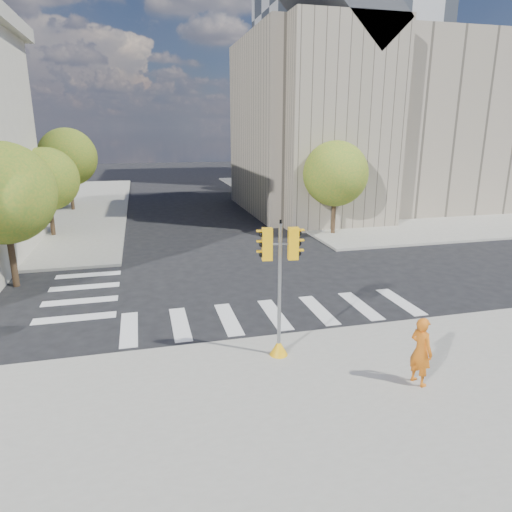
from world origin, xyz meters
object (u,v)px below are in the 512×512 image
Objects in this scene: lamp_far at (268,152)px; traffic_signal at (279,301)px; photographer at (421,351)px; lamp_near at (320,161)px.

traffic_signal is at bearing -105.04° from lamp_far.
lamp_far is 36.50m from photographer.
lamp_near is 4.20× the size of photographer.
photographer is (3.23, -2.50, -0.82)m from traffic_signal.
traffic_signal is at bearing -114.84° from lamp_near.
lamp_far reaches higher than photographer.
lamp_near reaches higher than traffic_signal.
photographer is at bearing -99.09° from lamp_far.
lamp_near is at bearing -90.00° from lamp_far.
lamp_near reaches higher than photographer.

